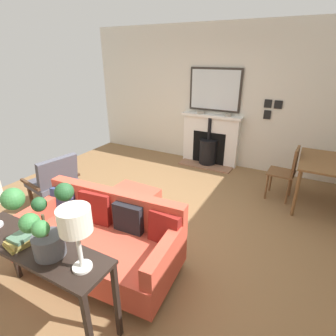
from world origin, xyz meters
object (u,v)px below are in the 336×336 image
Objects in this scene: potted_plant at (45,223)px; book_stack at (25,238)px; table_lamp_far_end at (75,223)px; ottoman at (131,201)px; mantel_bowl_near at (201,112)px; mantel_bowl_far at (228,115)px; armchair_accent at (54,179)px; fireplace at (210,143)px; sofa at (102,238)px; dining_table at (325,168)px; dining_chair_near_fireplace at (288,169)px; console_table at (37,256)px.

book_stack is (-0.00, -0.31, -0.24)m from potted_plant.
ottoman is at bearing -153.74° from table_lamp_far_end.
mantel_bowl_far is (0.00, 0.59, -0.00)m from mantel_bowl_near.
table_lamp_far_end reaches higher than armchair_accent.
fireplace is at bearing -176.86° from potted_plant.
armchair_accent is at bearing -32.52° from mantel_bowl_far.
mantel_bowl_near is 4.27m from table_lamp_far_end.
sofa is 1.23m from table_lamp_far_end.
dining_table is 0.52m from dining_chair_near_fireplace.
mantel_bowl_near is 4.22m from console_table.
armchair_accent is 2.26m from potted_plant.
sofa is 1.70× the size of dining_table.
console_table is (4.19, -0.33, -0.41)m from mantel_bowl_far.
table_lamp_far_end reaches higher than dining_table.
mantel_bowl_far is at bearing -177.33° from table_lamp_far_end.
console_table is at bearing 47.00° from armchair_accent.
book_stack is at bearing -89.74° from table_lamp_far_end.
fireplace is 8.10× the size of mantel_bowl_near.
table_lamp_far_end is at bearing 7.31° from fireplace.
console_table is 0.72m from table_lamp_far_end.
mantel_bowl_far reaches higher than console_table.
mantel_bowl_near is 0.32× the size of table_lamp_far_end.
sofa is 3.32m from dining_table.
dining_chair_near_fireplace is at bearing 63.98° from mantel_bowl_near.
mantel_bowl_near is 0.22× the size of ottoman.
fireplace is 1.20× the size of dining_table.
table_lamp_far_end is at bearing 90.00° from console_table.
fireplace is at bearing -118.96° from dining_chair_near_fireplace.
sofa is at bearing 18.06° from ottoman.
mantel_bowl_far reaches higher than dining_table.
mantel_bowl_far is at bearing 165.25° from ottoman.
mantel_bowl_far is at bearing -125.43° from dining_chair_near_fireplace.
book_stack is at bearing -27.39° from dining_chair_near_fireplace.
armchair_accent is 3.63m from dining_chair_near_fireplace.
armchair_accent is at bearing -61.81° from dining_table.
sofa is (3.44, 0.01, -0.12)m from fireplace.
fireplace reaches higher than dining_chair_near_fireplace.
mantel_bowl_far is 4.20m from potted_plant.
armchair_accent is 2.77× the size of book_stack.
mantel_bowl_near is 0.09× the size of sofa.
book_stack is (4.18, -0.08, 0.37)m from fireplace.
fireplace is 2.49m from ottoman.
dining_table is (-3.29, 1.58, -0.53)m from table_lamp_far_end.
sofa is at bearing 0.12° from fireplace.
mantel_bowl_far is at bearing 178.48° from potted_plant.
dining_table is at bearing 146.22° from book_stack.
console_table is 0.45m from potted_plant.
dining_chair_near_fireplace reaches higher than ottoman.
mantel_bowl_far is 0.12× the size of dining_table.
potted_plant is at bearing -88.98° from table_lamp_far_end.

